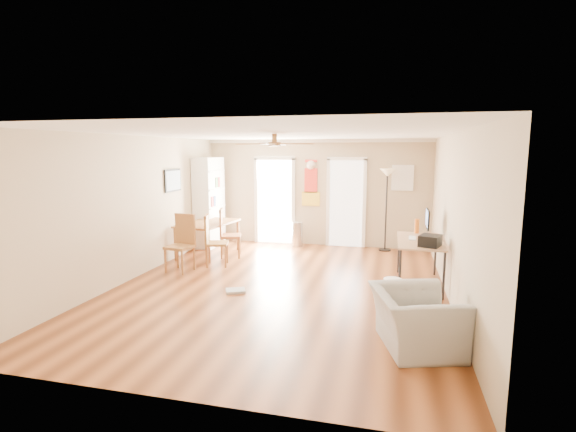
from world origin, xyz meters
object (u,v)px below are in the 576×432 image
(trash_can, at_px, (297,234))
(dining_table, at_px, (208,239))
(printer, at_px, (430,241))
(wastebasket_a, at_px, (399,298))
(armchair, at_px, (415,320))
(dining_chair_near, at_px, (179,244))
(torchiere_lamp, at_px, (386,210))
(bookshelf, at_px, (209,202))
(computer_desk, at_px, (419,263))
(wastebasket_b, at_px, (392,289))
(dining_chair_right_a, at_px, (231,233))
(dining_chair_right_b, at_px, (217,240))

(trash_can, bearing_deg, dining_table, -142.86)
(printer, bearing_deg, dining_table, -179.66)
(printer, height_order, wastebasket_a, printer)
(trash_can, relative_size, armchair, 0.57)
(dining_chair_near, bearing_deg, armchair, -19.78)
(torchiere_lamp, bearing_deg, bookshelf, -173.56)
(bookshelf, height_order, dining_table, bookshelf)
(dining_table, relative_size, dining_chair_near, 1.35)
(wastebasket_a, bearing_deg, computer_desk, 74.07)
(bookshelf, distance_m, wastebasket_b, 5.35)
(bookshelf, distance_m, wastebasket_a, 5.64)
(trash_can, distance_m, armchair, 5.61)
(armchair, bearing_deg, trash_can, 10.48)
(bookshelf, bearing_deg, dining_chair_near, -87.77)
(dining_chair_right_a, bearing_deg, torchiere_lamp, -84.52)
(wastebasket_b, bearing_deg, trash_can, 124.41)
(dining_table, distance_m, dining_chair_near, 1.38)
(dining_chair_near, relative_size, wastebasket_b, 3.32)
(computer_desk, bearing_deg, dining_chair_right_a, 164.14)
(bookshelf, xyz_separation_m, dining_table, (0.36, -0.90, -0.71))
(dining_chair_near, relative_size, armchair, 1.04)
(trash_can, height_order, wastebasket_b, trash_can)
(computer_desk, relative_size, wastebasket_b, 4.54)
(armchair, bearing_deg, torchiere_lamp, -11.52)
(dining_chair_near, xyz_separation_m, armchair, (4.28, -2.30, -0.21))
(dining_table, bearing_deg, dining_chair_right_b, -55.30)
(computer_desk, relative_size, armchair, 1.42)
(dining_chair_right_b, xyz_separation_m, wastebasket_a, (3.58, -1.58, -0.37))
(computer_desk, bearing_deg, trash_can, 137.68)
(torchiere_lamp, distance_m, printer, 3.09)
(computer_desk, bearing_deg, printer, -75.11)
(wastebasket_a, bearing_deg, dining_chair_right_b, 156.20)
(computer_desk, xyz_separation_m, wastebasket_a, (-0.35, -1.22, -0.26))
(torchiere_lamp, height_order, computer_desk, torchiere_lamp)
(computer_desk, xyz_separation_m, wastebasket_b, (-0.44, -0.85, -0.24))
(dining_chair_right_a, relative_size, dining_chair_near, 0.97)
(bookshelf, bearing_deg, computer_desk, -30.33)
(dining_chair_right_b, bearing_deg, computer_desk, -111.34)
(dining_table, distance_m, torchiere_lamp, 4.14)
(wastebasket_a, distance_m, wastebasket_b, 0.38)
(dining_chair_near, height_order, wastebasket_a, dining_chair_near)
(bookshelf, distance_m, dining_chair_right_b, 2.00)
(computer_desk, bearing_deg, dining_chair_right_b, 174.74)
(dining_table, distance_m, printer, 4.91)
(dining_chair_right_b, distance_m, wastebasket_a, 3.93)
(dining_chair_right_a, relative_size, wastebasket_a, 3.64)
(bookshelf, xyz_separation_m, armchair, (4.66, -4.57, -0.74))
(torchiere_lamp, relative_size, printer, 5.46)
(dining_chair_right_a, xyz_separation_m, wastebasket_a, (3.58, -2.33, -0.38))
(dining_table, height_order, armchair, dining_table)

